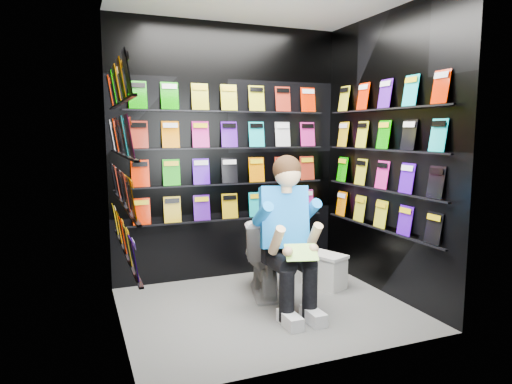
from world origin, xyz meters
name	(u,v)px	position (x,y,z in m)	size (l,w,h in m)	color
floor	(266,308)	(0.00, 0.00, 0.00)	(2.40, 2.40, 0.00)	slate
wall_back	(228,153)	(0.00, 1.00, 1.30)	(2.40, 0.04, 2.60)	black
wall_front	(329,167)	(0.00, -1.00, 1.30)	(2.40, 0.04, 2.60)	black
wall_left	(115,162)	(-1.20, 0.00, 1.30)	(0.04, 2.00, 2.60)	black
wall_right	(386,155)	(1.20, 0.00, 1.30)	(0.04, 2.00, 2.60)	black
comics_back	(229,153)	(0.00, 0.97, 1.31)	(2.10, 0.06, 1.37)	red
comics_left	(120,161)	(-1.17, 0.00, 1.31)	(0.06, 1.70, 1.37)	red
comics_right	(383,155)	(1.17, 0.00, 1.31)	(0.06, 1.70, 1.37)	red
toilet	(265,255)	(0.14, 0.35, 0.37)	(0.42, 0.75, 0.73)	white
longbox	(324,271)	(0.75, 0.31, 0.15)	(0.22, 0.41, 0.30)	silver
longbox_lid	(324,255)	(0.75, 0.31, 0.32)	(0.24, 0.43, 0.03)	silver
reader	(283,219)	(0.14, -0.03, 0.78)	(0.54, 0.78, 1.45)	#137DED
held_comic	(301,252)	(0.14, -0.38, 0.58)	(0.25, 0.01, 0.18)	green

